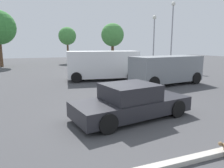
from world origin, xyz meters
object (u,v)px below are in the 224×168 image
object	(u,v)px
sedan_foreground	(131,102)
suv_dark	(166,69)
light_post_near	(172,25)
van_white	(102,64)
light_post_mid	(154,32)

from	to	relation	value
sedan_foreground	suv_dark	xyz separation A→B (m)	(5.15, 5.12, 0.47)
sedan_foreground	light_post_near	distance (m)	18.27
van_white	suv_dark	world-z (taller)	van_white
suv_dark	sedan_foreground	bearing A→B (deg)	36.24
sedan_foreground	van_white	world-z (taller)	van_white
sedan_foreground	light_post_near	size ratio (longest dim) A/B	0.62
sedan_foreground	van_white	distance (m)	8.68
van_white	light_post_mid	world-z (taller)	light_post_mid
suv_dark	van_white	bearing A→B (deg)	-53.18
sedan_foreground	light_post_mid	xyz separation A→B (m)	(10.01, 14.50, 3.50)
sedan_foreground	light_post_near	world-z (taller)	light_post_near
light_post_near	sedan_foreground	bearing A→B (deg)	-131.00
sedan_foreground	van_white	bearing A→B (deg)	69.07
van_white	suv_dark	bearing A→B (deg)	143.76
suv_dark	light_post_near	size ratio (longest dim) A/B	0.71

